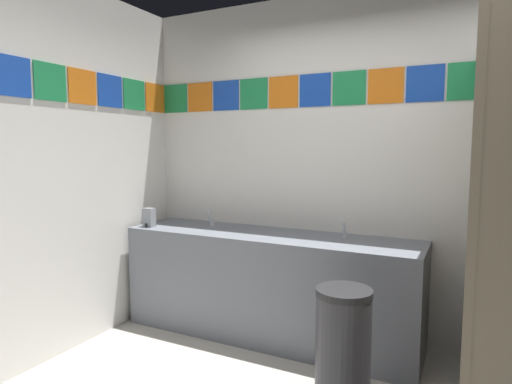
{
  "coord_description": "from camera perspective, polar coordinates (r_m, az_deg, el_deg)",
  "views": [
    {
      "loc": [
        0.6,
        -1.81,
        1.51
      ],
      "look_at": [
        -0.77,
        0.92,
        1.19
      ],
      "focal_mm": 30.41,
      "sensor_mm": 36.0,
      "label": 1
    }
  ],
  "objects": [
    {
      "name": "stall_divider",
      "position": [
        2.34,
        30.28,
        -6.17
      ],
      "size": [
        0.92,
        1.56,
        2.11
      ],
      "color": "#726651",
      "rests_on": "ground_plane"
    },
    {
      "name": "soap_dispenser",
      "position": [
        3.82,
        -13.87,
        -3.28
      ],
      "size": [
        0.09,
        0.09,
        0.16
      ],
      "color": "gray",
      "rests_on": "vanity_counter"
    },
    {
      "name": "vanity_counter",
      "position": [
        3.52,
        1.6,
        -12.02
      ],
      "size": [
        2.35,
        0.59,
        0.83
      ],
      "color": "slate",
      "rests_on": "ground_plane"
    },
    {
      "name": "wall_back",
      "position": [
        3.43,
        16.51,
        3.1
      ],
      "size": [
        4.07,
        0.09,
        2.7
      ],
      "color": "white",
      "rests_on": "ground_plane"
    },
    {
      "name": "trash_bin",
      "position": [
        2.68,
        11.36,
        -19.65
      ],
      "size": [
        0.32,
        0.32,
        0.72
      ],
      "color": "#333338",
      "rests_on": "ground_plane"
    },
    {
      "name": "faucet_right",
      "position": [
        3.3,
        11.62,
        -5.14
      ],
      "size": [
        0.04,
        0.1,
        0.14
      ],
      "color": "silver",
      "rests_on": "vanity_counter"
    },
    {
      "name": "wall_side",
      "position": [
        3.23,
        -29.31,
        2.42
      ],
      "size": [
        0.09,
        3.04,
        2.7
      ],
      "color": "white",
      "rests_on": "ground_plane"
    },
    {
      "name": "faucet_left",
      "position": [
        3.77,
        -5.94,
        -3.67
      ],
      "size": [
        0.04,
        0.1,
        0.14
      ],
      "color": "silver",
      "rests_on": "vanity_counter"
    }
  ]
}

